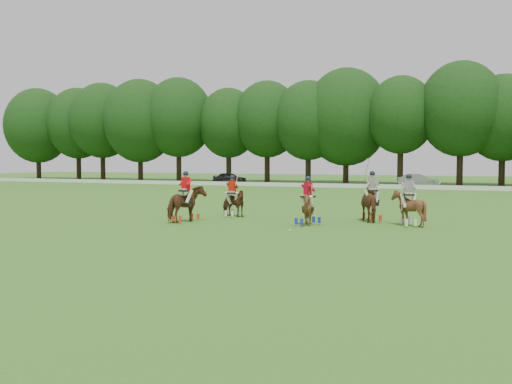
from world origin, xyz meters
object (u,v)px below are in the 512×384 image
at_px(car_left, 230,178).
at_px(polo_red_b, 232,202).
at_px(polo_stripe_a, 372,203).
at_px(polo_stripe_b, 408,207).
at_px(polo_red_a, 186,204).
at_px(car_mid, 418,180).
at_px(polo_ball, 290,230).
at_px(polo_red_c, 308,208).

xyz_separation_m(car_left, polo_red_b, (17.87, -36.92, 0.05)).
distance_m(car_left, polo_stripe_a, 44.12).
bearing_deg(polo_stripe_b, car_left, 125.54).
relative_size(polo_red_a, polo_stripe_a, 0.82).
xyz_separation_m(car_mid, polo_ball, (0.04, -41.43, -0.68)).
height_order(polo_stripe_a, polo_ball, polo_stripe_a).
bearing_deg(polo_ball, polo_stripe_b, 42.20).
distance_m(polo_red_c, polo_ball, 2.41).
bearing_deg(car_mid, polo_stripe_a, 168.78).
height_order(polo_red_a, polo_red_c, polo_red_a).
bearing_deg(polo_stripe_b, polo_ball, -137.80).
xyz_separation_m(car_left, car_mid, (22.60, 0.00, 0.02)).
height_order(car_left, polo_ball, car_left).
xyz_separation_m(polo_red_b, polo_stripe_a, (7.12, 0.57, 0.13)).
bearing_deg(polo_red_c, polo_ball, -90.87).
distance_m(car_left, car_mid, 22.60).
relative_size(car_mid, polo_red_c, 1.98).
distance_m(car_left, polo_red_a, 43.55).
bearing_deg(polo_red_b, polo_red_c, -24.75).
bearing_deg(car_left, polo_red_c, -154.36).
bearing_deg(polo_red_b, car_mid, 82.69).
bearing_deg(polo_stripe_a, polo_stripe_b, -33.70).
height_order(polo_red_b, polo_red_c, polo_red_b).
relative_size(polo_red_b, polo_red_c, 1.21).
height_order(polo_red_a, polo_ball, polo_red_a).
bearing_deg(polo_stripe_a, polo_ball, -114.85).
height_order(polo_red_c, polo_ball, polo_red_c).
relative_size(car_mid, polo_stripe_b, 1.89).
height_order(car_mid, polo_red_a, polo_red_a).
bearing_deg(polo_ball, polo_red_b, 136.63).
bearing_deg(polo_ball, car_left, 118.66).
bearing_deg(polo_red_a, polo_red_c, 9.69).
bearing_deg(polo_stripe_b, polo_red_a, -165.77).
xyz_separation_m(polo_stripe_a, polo_stripe_b, (1.87, -1.25, -0.05)).
relative_size(car_left, polo_red_c, 1.87).
distance_m(car_left, polo_ball, 47.22).
bearing_deg(polo_stripe_b, polo_red_c, -159.86).
xyz_separation_m(polo_red_a, polo_red_b, (0.91, 3.19, -0.13)).
xyz_separation_m(polo_red_c, polo_stripe_b, (4.19, 1.54, 0.05)).
relative_size(polo_red_a, polo_ball, 26.83).
height_order(polo_red_c, polo_stripe_b, polo_stripe_b).
relative_size(polo_red_c, polo_stripe_b, 0.95).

